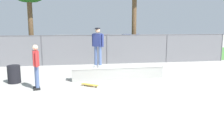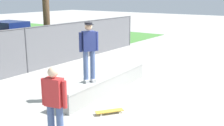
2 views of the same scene
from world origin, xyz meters
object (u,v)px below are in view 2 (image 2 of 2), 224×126
at_px(skateboarder, 89,49).
at_px(bystander, 55,104).
at_px(car_blue, 11,35).
at_px(concrete_ledge, 107,83).
at_px(skateboard, 109,111).

height_order(skateboarder, bystander, skateboarder).
bearing_deg(car_blue, concrete_ledge, -108.16).
bearing_deg(skateboard, skateboarder, 67.09).
height_order(skateboarder, skateboard, skateboarder).
height_order(concrete_ledge, skateboard, concrete_ledge).
relative_size(skateboarder, skateboard, 2.41).
relative_size(concrete_ledge, skateboarder, 2.41).
distance_m(skateboarder, car_blue, 10.67).
bearing_deg(skateboarder, car_blue, 66.96).
xyz_separation_m(concrete_ledge, car_blue, (3.20, 9.76, 0.53)).
height_order(skateboarder, car_blue, skateboarder).
bearing_deg(skateboarder, bystander, -155.00).
distance_m(car_blue, bystander, 12.92).
xyz_separation_m(skateboarder, bystander, (-2.60, -1.21, -0.64)).
height_order(concrete_ledge, car_blue, car_blue).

